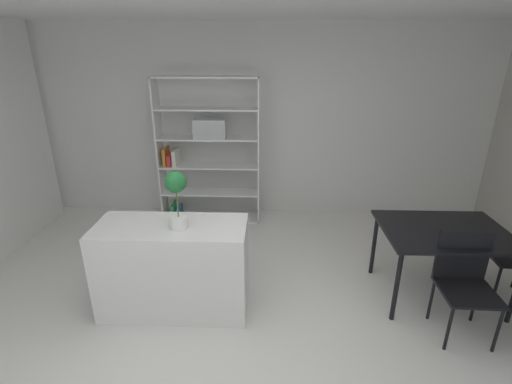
{
  "coord_description": "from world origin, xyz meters",
  "views": [
    {
      "loc": [
        0.32,
        -2.59,
        2.38
      ],
      "look_at": [
        0.2,
        0.59,
        1.15
      ],
      "focal_mm": 25.94,
      "sensor_mm": 36.0,
      "label": 1
    }
  ],
  "objects_px": {
    "open_bookshelf": "(206,149)",
    "dining_chair_near": "(465,276)",
    "potted_plant_on_island": "(176,194)",
    "dining_table": "(444,236)",
    "kitchen_island": "(174,267)"
  },
  "relations": [
    {
      "from": "open_bookshelf",
      "to": "dining_chair_near",
      "type": "relative_size",
      "value": 2.23
    },
    {
      "from": "potted_plant_on_island",
      "to": "open_bookshelf",
      "type": "distance_m",
      "value": 2.09
    },
    {
      "from": "potted_plant_on_island",
      "to": "dining_table",
      "type": "height_order",
      "value": "potted_plant_on_island"
    },
    {
      "from": "kitchen_island",
      "to": "dining_chair_near",
      "type": "xyz_separation_m",
      "value": [
        2.61,
        -0.2,
        0.1
      ]
    },
    {
      "from": "open_bookshelf",
      "to": "dining_table",
      "type": "relative_size",
      "value": 1.73
    },
    {
      "from": "dining_chair_near",
      "to": "potted_plant_on_island",
      "type": "bearing_deg",
      "value": 177.98
    },
    {
      "from": "potted_plant_on_island",
      "to": "kitchen_island",
      "type": "bearing_deg",
      "value": 156.22
    },
    {
      "from": "open_bookshelf",
      "to": "potted_plant_on_island",
      "type": "bearing_deg",
      "value": -87.49
    },
    {
      "from": "potted_plant_on_island",
      "to": "dining_chair_near",
      "type": "distance_m",
      "value": 2.61
    },
    {
      "from": "kitchen_island",
      "to": "dining_table",
      "type": "bearing_deg",
      "value": 5.93
    },
    {
      "from": "potted_plant_on_island",
      "to": "dining_chair_near",
      "type": "bearing_deg",
      "value": -3.52
    },
    {
      "from": "dining_chair_near",
      "to": "dining_table",
      "type": "bearing_deg",
      "value": 91.83
    },
    {
      "from": "dining_table",
      "to": "dining_chair_near",
      "type": "xyz_separation_m",
      "value": [
        0.0,
        -0.47,
        -0.14
      ]
    },
    {
      "from": "potted_plant_on_island",
      "to": "dining_table",
      "type": "distance_m",
      "value": 2.58
    },
    {
      "from": "kitchen_island",
      "to": "dining_table",
      "type": "height_order",
      "value": "kitchen_island"
    }
  ]
}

